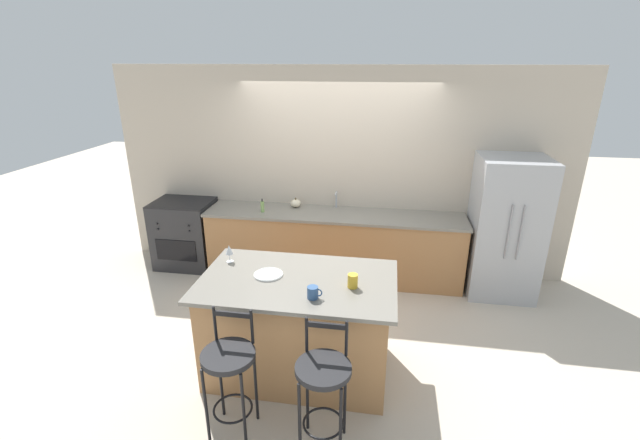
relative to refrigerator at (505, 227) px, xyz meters
The scene contains 15 objects.
ground_plane 2.28m from the refrigerator, behind, with size 18.00×18.00×0.00m, color beige.
wall_back 2.19m from the refrigerator, 169.35° to the left, with size 6.00×0.07×2.70m.
back_counter 2.13m from the refrigerator, behind, with size 3.35×0.69×0.90m.
sink_faucet 2.12m from the refrigerator, behind, with size 0.02×0.13×0.22m.
kitchen_island 2.87m from the refrigerator, 139.48° to the right, with size 1.72×1.04×0.96m.
refrigerator is the anchor object (origin of this frame).
oven_range 4.21m from the refrigerator, behind, with size 0.79×0.64×0.94m.
bar_stool_near 3.66m from the refrigerator, 133.67° to the right, with size 0.40×0.40×1.03m.
bar_stool_far 3.24m from the refrigerator, 124.11° to the right, with size 0.40×0.40×1.03m.
dinner_plate 3.04m from the refrigerator, 143.31° to the right, with size 0.26×0.26×0.02m.
wine_glass 3.30m from the refrigerator, 150.72° to the right, with size 0.07×0.07×0.17m.
coffee_mug 2.92m from the refrigerator, 132.79° to the right, with size 0.12×0.09×0.10m.
tumbler_cup 2.55m from the refrigerator, 131.30° to the right, with size 0.09×0.09×0.12m.
pumpkin_decoration 2.64m from the refrigerator, behind, with size 0.14×0.14×0.13m.
soap_bottle 3.02m from the refrigerator, behind, with size 0.05×0.05×0.18m.
Camera 1 is at (0.65, -4.77, 2.77)m, focal length 24.00 mm.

